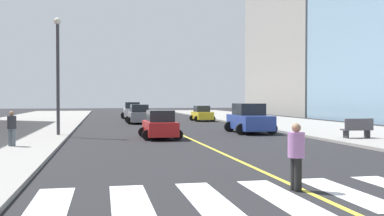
# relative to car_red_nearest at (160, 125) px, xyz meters

# --- Properties ---
(sidewalk_kerb_east) EXTENTS (10.00, 120.00, 0.15)m
(sidewalk_kerb_east) POSITION_rel_car_red_nearest_xyz_m (13.96, -0.14, -0.72)
(sidewalk_kerb_east) COLOR gray
(sidewalk_kerb_east) RESTS_ON ground
(crosswalk_paint) EXTENTS (13.50, 4.00, 0.01)m
(crosswalk_paint) POSITION_rel_car_red_nearest_xyz_m (1.76, -16.14, -0.79)
(crosswalk_paint) COLOR silver
(crosswalk_paint) RESTS_ON ground
(lane_divider_paint) EXTENTS (0.16, 80.00, 0.01)m
(lane_divider_paint) POSITION_rel_car_red_nearest_xyz_m (1.76, 19.86, -0.79)
(lane_divider_paint) COLOR yellow
(lane_divider_paint) RESTS_ON ground
(parking_garage_concrete) EXTENTS (18.00, 24.00, 20.74)m
(parking_garage_concrete) POSITION_rel_car_red_nearest_xyz_m (30.82, 37.56, 9.57)
(parking_garage_concrete) COLOR gray
(parking_garage_concrete) RESTS_ON ground
(car_red_nearest) EXTENTS (2.41, 3.84, 1.71)m
(car_red_nearest) POSITION_rel_car_red_nearest_xyz_m (0.00, 0.00, 0.00)
(car_red_nearest) COLOR red
(car_red_nearest) RESTS_ON ground
(car_gray_second) EXTENTS (2.62, 4.16, 1.85)m
(car_gray_second) POSITION_rel_car_red_nearest_xyz_m (0.08, 16.45, 0.06)
(car_gray_second) COLOR slate
(car_gray_second) RESTS_ON ground
(car_white_third) EXTENTS (2.88, 4.53, 2.00)m
(car_white_third) POSITION_rel_car_red_nearest_xyz_m (0.17, 27.92, 0.13)
(car_white_third) COLOR silver
(car_white_third) RESTS_ON ground
(car_yellow_fourth) EXTENTS (2.34, 3.73, 1.66)m
(car_yellow_fourth) POSITION_rel_car_red_nearest_xyz_m (7.13, 19.93, -0.02)
(car_yellow_fourth) COLOR gold
(car_yellow_fourth) RESTS_ON ground
(car_blue_fifth) EXTENTS (2.92, 4.65, 2.07)m
(car_blue_fifth) POSITION_rel_car_red_nearest_xyz_m (6.71, 3.11, 0.17)
(car_blue_fifth) COLOR #2D479E
(car_blue_fifth) RESTS_ON ground
(park_bench) EXTENTS (1.81, 0.59, 1.12)m
(park_bench) POSITION_rel_car_red_nearest_xyz_m (10.89, -3.55, -0.11)
(park_bench) COLOR #47474C
(park_bench) RESTS_ON sidewalk_kerb_east
(pedestrian_crossing) EXTENTS (0.43, 0.43, 1.75)m
(pedestrian_crossing) POSITION_rel_car_red_nearest_xyz_m (1.54, -15.64, 0.17)
(pedestrian_crossing) COLOR black
(pedestrian_crossing) RESTS_ON ground
(pedestrian_walking_west) EXTENTS (0.41, 0.41, 1.66)m
(pedestrian_walking_west) POSITION_rel_car_red_nearest_xyz_m (-7.58, -4.21, 0.27)
(pedestrian_walking_west) COLOR slate
(pedestrian_walking_west) RESTS_ON sidewalk_kerb_west
(street_lamp) EXTENTS (0.44, 0.44, 7.30)m
(street_lamp) POSITION_rel_car_red_nearest_xyz_m (-6.10, 2.33, 3.66)
(street_lamp) COLOR #38383D
(street_lamp) RESTS_ON sidewalk_kerb_west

